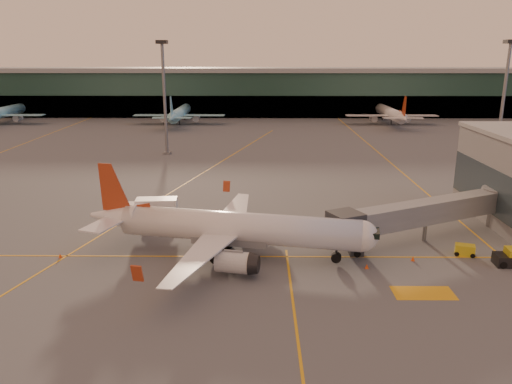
{
  "coord_description": "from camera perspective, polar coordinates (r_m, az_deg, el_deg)",
  "views": [
    {
      "loc": [
        1.87,
        -48.84,
        22.85
      ],
      "look_at": [
        1.3,
        15.07,
        5.0
      ],
      "focal_mm": 35.0,
      "sensor_mm": 36.0,
      "label": 1
    }
  ],
  "objects": [
    {
      "name": "taxi_markings",
      "position": [
        96.52,
        -4.97,
        1.85
      ],
      "size": [
        100.12,
        173.0,
        0.01
      ],
      "color": "orange",
      "rests_on": "ground"
    },
    {
      "name": "distant_aircraft_row",
      "position": [
        177.34,
        -17.92,
        7.45
      ],
      "size": [
        225.0,
        34.0,
        13.0
      ],
      "color": "#83C8DB",
      "rests_on": "ground"
    },
    {
      "name": "ground",
      "position": [
        53.95,
        -1.54,
        -9.46
      ],
      "size": [
        600.0,
        600.0,
        0.0
      ],
      "primitive_type": "plane",
      "color": "#4C4F54",
      "rests_on": "ground"
    },
    {
      "name": "gpu_cart",
      "position": [
        63.5,
        22.76,
        -6.16
      ],
      "size": [
        2.51,
        1.95,
        1.29
      ],
      "rotation": [
        0.0,
        0.0,
        -0.32
      ],
      "color": "gold",
      "rests_on": "ground"
    },
    {
      "name": "cone_tail",
      "position": [
        62.37,
        -21.47,
        -6.79
      ],
      "size": [
        0.4,
        0.4,
        0.51
      ],
      "color": "#E4460C",
      "rests_on": "ground"
    },
    {
      "name": "jet_bridge",
      "position": [
        66.54,
        19.73,
        -2.13
      ],
      "size": [
        26.85,
        15.25,
        5.35
      ],
      "color": "slate",
      "rests_on": "ground"
    },
    {
      "name": "cone_fwd",
      "position": [
        56.69,
        12.55,
        -8.28
      ],
      "size": [
        0.42,
        0.42,
        0.54
      ],
      "color": "#E4460C",
      "rests_on": "ground"
    },
    {
      "name": "mast_east_near",
      "position": [
        123.17,
        26.52,
        10.28
      ],
      "size": [
        2.4,
        2.4,
        25.6
      ],
      "color": "slate",
      "rests_on": "ground"
    },
    {
      "name": "cone_nose",
      "position": [
        60.02,
        17.5,
        -7.26
      ],
      "size": [
        0.43,
        0.43,
        0.55
      ],
      "color": "#E4460C",
      "rests_on": "ground"
    },
    {
      "name": "catering_truck",
      "position": [
        68.05,
        -11.19,
        -2.21
      ],
      "size": [
        5.57,
        2.81,
        4.19
      ],
      "rotation": [
        0.0,
        0.0,
        0.08
      ],
      "color": "#A32B17",
      "rests_on": "ground"
    },
    {
      "name": "terminal",
      "position": [
        191.16,
        -0.05,
        11.38
      ],
      "size": [
        400.0,
        20.0,
        17.6
      ],
      "color": "#19382D",
      "rests_on": "ground"
    },
    {
      "name": "mast_west_near",
      "position": [
        117.18,
        -10.45,
        11.44
      ],
      "size": [
        2.4,
        2.4,
        25.6
      ],
      "color": "slate",
      "rests_on": "ground"
    },
    {
      "name": "main_airplane",
      "position": [
        57.71,
        -3.06,
        -4.15
      ],
      "size": [
        34.09,
        30.96,
        10.35
      ],
      "rotation": [
        0.0,
        0.0,
        -0.2
      ],
      "color": "silver",
      "rests_on": "ground"
    },
    {
      "name": "cone_wing_left",
      "position": [
        73.87,
        -3.57,
        -2.25
      ],
      "size": [
        0.4,
        0.4,
        0.5
      ],
      "color": "#E4460C",
      "rests_on": "ground"
    }
  ]
}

